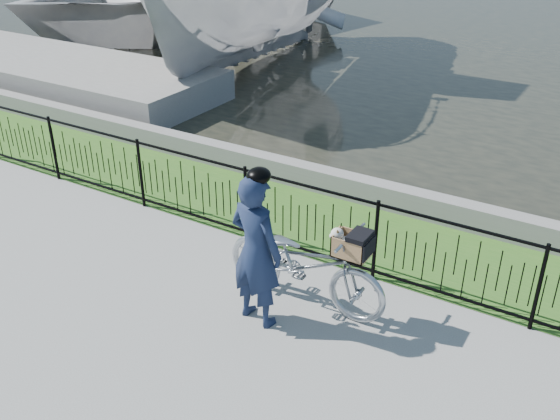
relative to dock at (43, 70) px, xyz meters
The scene contains 7 objects.
ground 11.42m from the dock, 28.81° to the right, with size 120.00×120.00×0.00m, color gray.
grass_strip 10.42m from the dock, 16.17° to the right, with size 60.00×2.00×0.01m, color #36641F.
quay_wall 10.18m from the dock, 10.76° to the right, with size 60.00×0.30×0.40m, color gray.
fence 10.74m from the dock, 21.31° to the right, with size 14.00×0.06×1.15m, color black, non-canonical shape.
dock is the anchor object (origin of this frame).
bicycle_rig 11.54m from the dock, 24.62° to the right, with size 2.14×0.75×1.20m.
cyclist 11.53m from the dock, 27.97° to the right, with size 0.75×0.55×1.96m.
Camera 1 is at (3.53, -4.89, 4.63)m, focal length 40.00 mm.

